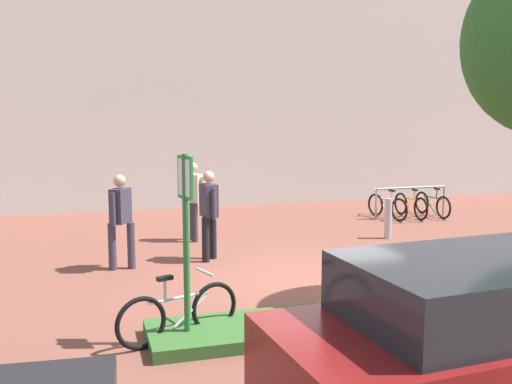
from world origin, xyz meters
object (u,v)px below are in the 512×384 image
person_shirt_blue (193,196)px  parking_sign_post (186,221)px  bike_at_sign (179,313)px  bollard_steel (388,218)px  person_suited_navy (121,215)px  person_suited_dark (209,209)px  car_maroon_wagon (491,339)px  bike_rack_cluster (410,204)px

person_shirt_blue → parking_sign_post: bearing=-101.1°
parking_sign_post → bike_at_sign: (-0.08, 0.12, -1.18)m
bollard_steel → person_suited_navy: 5.99m
bollard_steel → bike_at_sign: bearing=-139.6°
person_suited_dark → person_suited_navy: bearing=-173.3°
car_maroon_wagon → bike_rack_cluster: bearing=63.1°
person_suited_navy → person_suited_dark: same height
parking_sign_post → bike_at_sign: parking_sign_post is taller
bike_at_sign → person_shirt_blue: bearing=77.9°
bike_at_sign → person_shirt_blue: (1.20, 5.60, 0.63)m
person_suited_navy → bike_at_sign: bearing=-82.7°
bike_at_sign → bollard_steel: (5.41, 4.61, 0.10)m
bike_at_sign → person_suited_dark: person_suited_dark is taller
parking_sign_post → bollard_steel: size_ratio=2.60×
bike_rack_cluster → person_shirt_blue: person_shirt_blue is taller
car_maroon_wagon → parking_sign_post: bearing=133.3°
car_maroon_wagon → bike_at_sign: bearing=133.0°
car_maroon_wagon → person_suited_dark: bearing=101.4°
person_suited_dark → parking_sign_post: bearing=-105.6°
parking_sign_post → person_suited_dark: bearing=74.4°
parking_sign_post → person_shirt_blue: 5.85m
bike_rack_cluster → person_suited_navy: (-7.74, -3.18, 0.63)m
parking_sign_post → person_suited_dark: size_ratio=1.36×
parking_sign_post → car_maroon_wagon: (2.40, -2.54, -0.78)m
bike_rack_cluster → person_suited_navy: bearing=-157.7°
bollard_steel → person_shirt_blue: person_shirt_blue is taller
bike_rack_cluster → person_shirt_blue: size_ratio=1.23×
bike_rack_cluster → person_suited_navy: size_ratio=1.23×
bollard_steel → parking_sign_post: bearing=-138.4°
bike_at_sign → bike_rack_cluster: bike_at_sign is taller
bollard_steel → person_suited_navy: size_ratio=0.52×
bike_at_sign → bike_rack_cluster: bearing=43.1°
person_suited_dark → car_maroon_wagon: person_suited_dark is taller
bike_at_sign → person_shirt_blue: 5.77m
parking_sign_post → bollard_steel: 7.21m
parking_sign_post → person_suited_dark: (1.10, 3.93, -0.55)m
bollard_steel → person_suited_dark: bearing=-169.4°
person_suited_navy → person_suited_dark: 1.66m
bike_at_sign → person_suited_navy: person_suited_navy is taller
parking_sign_post → person_suited_navy: 3.82m
parking_sign_post → bike_rack_cluster: (7.19, 6.92, -1.19)m
bike_rack_cluster → bollard_steel: bollard_steel is taller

